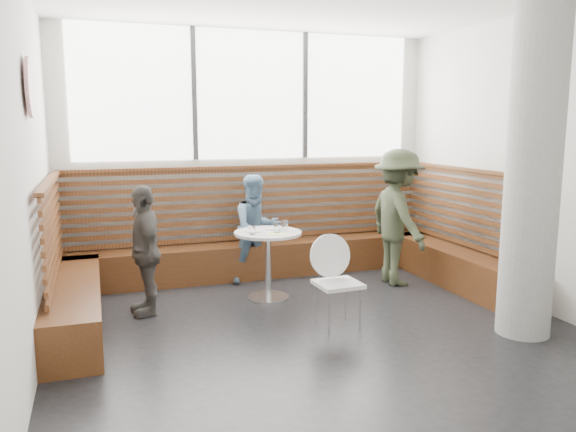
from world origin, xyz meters
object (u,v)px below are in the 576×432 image
object	(u,v)px
cafe_chair	(335,274)
child_back	(257,229)
concrete_column	(533,168)
adult_man	(398,217)
cafe_table	(268,251)
child_left	(145,250)

from	to	relation	value
cafe_chair	child_back	xyz separation A→B (m)	(-0.30, 1.80, 0.15)
concrete_column	adult_man	xyz separation A→B (m)	(-0.29, 1.92, -0.75)
cafe_table	child_left	bearing A→B (deg)	-177.34
cafe_table	child_left	size ratio (longest dim) A/B	0.57
child_back	child_left	distance (m)	1.66
cafe_table	adult_man	distance (m)	1.75
concrete_column	child_left	bearing A→B (deg)	152.26
adult_man	child_left	bearing A→B (deg)	93.64
cafe_chair	adult_man	bearing A→B (deg)	37.03
concrete_column	cafe_chair	bearing A→B (deg)	154.50
cafe_chair	child_left	size ratio (longest dim) A/B	0.66
concrete_column	child_left	world-z (taller)	concrete_column
concrete_column	cafe_table	size ratio (longest dim) A/B	4.05
adult_man	child_back	xyz separation A→B (m)	(-1.65, 0.66, -0.16)
concrete_column	cafe_chair	xyz separation A→B (m)	(-1.64, 0.78, -1.06)
cafe_table	cafe_chair	distance (m)	1.13
concrete_column	child_left	size ratio (longest dim) A/B	2.32
adult_man	concrete_column	bearing A→B (deg)	-170.46
concrete_column	child_left	xyz separation A→B (m)	(-3.38, 1.78, -0.91)
cafe_chair	adult_man	size ratio (longest dim) A/B	0.54
concrete_column	child_back	distance (m)	3.35
cafe_chair	cafe_table	bearing A→B (deg)	106.19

